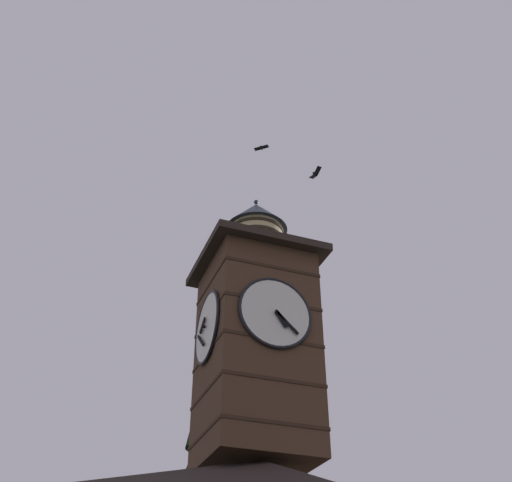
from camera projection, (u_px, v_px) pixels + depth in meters
The scene contains 4 objects.
clock_tower at pixel (256, 335), 19.52m from camera, with size 3.71×3.71×9.14m.
moon at pixel (248, 466), 49.94m from camera, with size 1.44×1.44×1.44m.
flying_bird_high at pixel (261, 148), 27.86m from camera, with size 0.59×0.55×0.14m.
flying_bird_low at pixel (315, 174), 23.79m from camera, with size 0.24×0.72×0.16m.
Camera 1 is at (5.79, 13.65, 1.61)m, focal length 45.31 mm.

